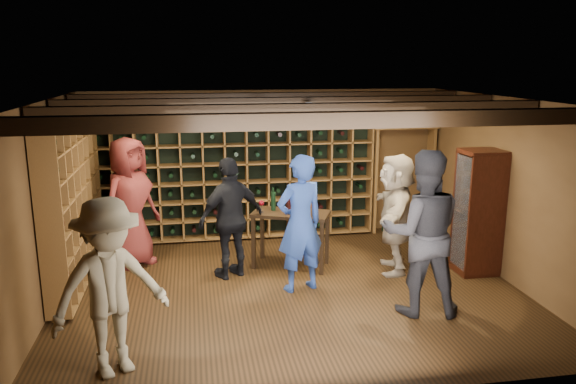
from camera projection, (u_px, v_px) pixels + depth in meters
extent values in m
plane|color=#311D0D|center=(291.00, 290.00, 7.47)|extent=(6.00, 6.00, 0.00)
plane|color=brown|center=(266.00, 164.00, 9.58)|extent=(6.00, 0.00, 6.00)
plane|color=brown|center=(343.00, 269.00, 4.79)|extent=(6.00, 0.00, 6.00)
plane|color=brown|center=(44.00, 209.00, 6.68)|extent=(0.00, 5.00, 5.00)
plane|color=brown|center=(507.00, 190.00, 7.68)|extent=(0.00, 5.00, 5.00)
plane|color=black|center=(291.00, 100.00, 6.90)|extent=(6.00, 6.00, 0.00)
cube|color=black|center=(321.00, 120.00, 5.38)|extent=(5.90, 0.18, 0.16)
cube|color=black|center=(299.00, 110.00, 6.43)|extent=(5.90, 0.18, 0.16)
cube|color=black|center=(284.00, 103.00, 7.49)|extent=(5.90, 0.18, 0.16)
cube|color=black|center=(272.00, 98.00, 8.54)|extent=(5.90, 0.18, 0.16)
cylinder|color=black|center=(193.00, 111.00, 6.72)|extent=(0.10, 0.10, 0.10)
cylinder|color=black|center=(309.00, 106.00, 7.35)|extent=(0.10, 0.10, 0.10)
cylinder|color=black|center=(408.00, 110.00, 6.87)|extent=(0.10, 0.10, 0.10)
cylinder|color=black|center=(263.00, 102.00, 8.04)|extent=(0.10, 0.10, 0.10)
cube|color=brown|center=(236.00, 173.00, 9.35)|extent=(4.65, 0.30, 2.20)
cube|color=black|center=(236.00, 173.00, 9.35)|extent=(4.56, 0.02, 2.16)
cube|color=brown|center=(73.00, 200.00, 7.53)|extent=(0.30, 2.65, 2.20)
cube|color=black|center=(73.00, 200.00, 7.53)|extent=(0.29, 0.02, 2.16)
cube|color=brown|center=(405.00, 127.00, 9.67)|extent=(1.15, 0.32, 0.04)
cube|color=brown|center=(430.00, 178.00, 9.97)|extent=(0.05, 0.28, 1.85)
cube|color=brown|center=(374.00, 181.00, 9.79)|extent=(0.05, 0.28, 1.85)
cube|color=tan|center=(383.00, 121.00, 9.57)|extent=(0.40, 0.30, 0.20)
cube|color=tan|center=(408.00, 120.00, 9.65)|extent=(0.40, 0.30, 0.20)
cube|color=tan|center=(427.00, 120.00, 9.71)|extent=(0.40, 0.30, 0.20)
cube|color=#36130A|center=(474.00, 268.00, 8.10)|extent=(0.55, 0.50, 0.10)
cube|color=#36130A|center=(478.00, 212.00, 7.91)|extent=(0.55, 0.50, 1.70)
cube|color=white|center=(461.00, 212.00, 7.86)|extent=(0.01, 0.46, 1.60)
cube|color=#36130A|center=(478.00, 212.00, 7.91)|extent=(0.50, 0.44, 0.02)
sphere|color=#59260C|center=(478.00, 205.00, 7.88)|extent=(0.18, 0.18, 0.18)
imported|color=navy|center=(300.00, 224.00, 7.29)|extent=(0.77, 0.63, 1.82)
imported|color=black|center=(422.00, 233.00, 6.61)|extent=(1.10, 0.93, 1.99)
imported|color=maroon|center=(130.00, 203.00, 8.17)|extent=(1.06, 1.11, 1.92)
imported|color=black|center=(231.00, 218.00, 7.76)|extent=(1.08, 0.83, 1.70)
imported|color=#7E7357|center=(110.00, 288.00, 5.31)|extent=(1.31, 1.10, 1.76)
imported|color=gray|center=(395.00, 213.00, 7.98)|extent=(0.94, 1.67, 1.71)
cube|color=black|center=(291.00, 214.00, 8.15)|extent=(1.23, 0.94, 0.05)
cube|color=black|center=(254.00, 243.00, 8.14)|extent=(0.07, 0.07, 0.79)
cube|color=black|center=(322.00, 248.00, 7.91)|extent=(0.07, 0.07, 0.79)
cube|color=black|center=(262.00, 234.00, 8.58)|extent=(0.07, 0.07, 0.79)
cube|color=black|center=(327.00, 238.00, 8.35)|extent=(0.07, 0.07, 0.79)
cylinder|color=black|center=(273.00, 201.00, 8.22)|extent=(0.07, 0.07, 0.28)
cylinder|color=black|center=(289.00, 202.00, 8.17)|extent=(0.07, 0.07, 0.28)
cylinder|color=black|center=(307.00, 203.00, 8.10)|extent=(0.07, 0.07, 0.28)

